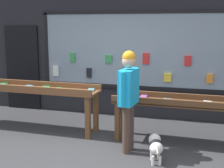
% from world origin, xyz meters
% --- Properties ---
extents(ground_plane, '(40.00, 40.00, 0.00)m').
position_xyz_m(ground_plane, '(0.00, 0.00, 0.00)').
color(ground_plane, '#38383A').
extents(shopfront_facade, '(7.13, 0.29, 3.54)m').
position_xyz_m(shopfront_facade, '(-0.00, 2.39, 1.74)').
color(shopfront_facade, black).
rests_on(shopfront_facade, ground_plane).
extents(display_table_left, '(3.01, 0.66, 0.95)m').
position_xyz_m(display_table_left, '(-1.69, 0.91, 0.78)').
color(display_table_left, brown).
rests_on(display_table_left, ground_plane).
extents(display_table_right, '(3.01, 0.65, 0.86)m').
position_xyz_m(display_table_right, '(1.68, 0.90, 0.70)').
color(display_table_right, brown).
rests_on(display_table_right, ground_plane).
extents(person_browsing, '(0.27, 0.67, 1.71)m').
position_xyz_m(person_browsing, '(0.57, 0.28, 1.01)').
color(person_browsing, '#4C382D').
rests_on(person_browsing, ground_plane).
extents(small_dog, '(0.29, 0.53, 0.40)m').
position_xyz_m(small_dog, '(1.08, -0.00, 0.26)').
color(small_dog, white).
rests_on(small_dog, ground_plane).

